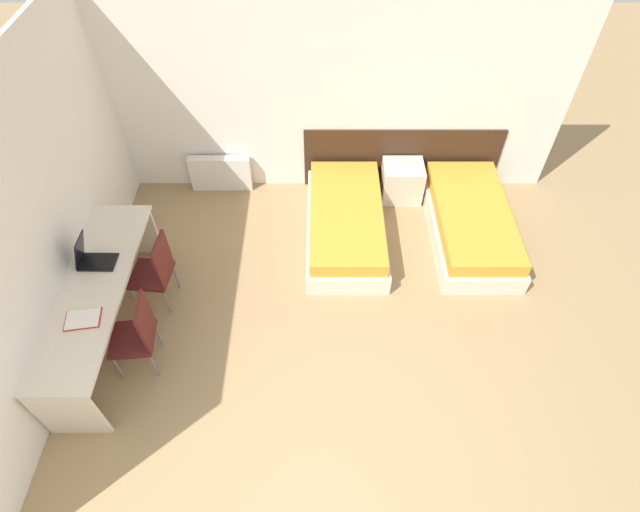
# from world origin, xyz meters

# --- Properties ---
(ground_plane) EXTENTS (20.00, 20.00, 0.00)m
(ground_plane) POSITION_xyz_m (0.00, 0.00, 0.00)
(ground_plane) COLOR #9E7F56
(wall_back) EXTENTS (5.94, 0.05, 2.70)m
(wall_back) POSITION_xyz_m (0.00, 4.06, 1.35)
(wall_back) COLOR white
(wall_back) RESTS_ON ground_plane
(wall_left) EXTENTS (0.05, 5.03, 2.70)m
(wall_left) POSITION_xyz_m (-2.49, 2.02, 1.35)
(wall_left) COLOR white
(wall_left) RESTS_ON ground_plane
(headboard_panel) EXTENTS (2.54, 0.03, 0.86)m
(headboard_panel) POSITION_xyz_m (1.06, 4.02, 0.43)
(headboard_panel) COLOR #382316
(headboard_panel) RESTS_ON ground_plane
(bed_near_window) EXTENTS (0.93, 1.86, 0.43)m
(bed_near_window) POSITION_xyz_m (0.31, 3.05, 0.21)
(bed_near_window) COLOR beige
(bed_near_window) RESTS_ON ground_plane
(bed_near_door) EXTENTS (0.93, 1.86, 0.43)m
(bed_near_door) POSITION_xyz_m (1.82, 3.05, 0.21)
(bed_near_door) COLOR beige
(bed_near_door) RESTS_ON ground_plane
(nightstand) EXTENTS (0.51, 0.42, 0.50)m
(nightstand) POSITION_xyz_m (1.06, 3.77, 0.25)
(nightstand) COLOR beige
(nightstand) RESTS_ON ground_plane
(radiator) EXTENTS (0.80, 0.12, 0.50)m
(radiator) POSITION_xyz_m (-1.31, 3.94, 0.25)
(radiator) COLOR silver
(radiator) RESTS_ON ground_plane
(desk) EXTENTS (0.62, 2.25, 0.73)m
(desk) POSITION_xyz_m (-2.16, 1.68, 0.58)
(desk) COLOR beige
(desk) RESTS_ON ground_plane
(chair_near_laptop) EXTENTS (0.43, 0.43, 0.93)m
(chair_near_laptop) POSITION_xyz_m (-1.70, 2.06, 0.50)
(chair_near_laptop) COLOR #511919
(chair_near_laptop) RESTS_ON ground_plane
(chair_near_notebook) EXTENTS (0.44, 0.44, 0.93)m
(chair_near_notebook) POSITION_xyz_m (-1.70, 1.30, 0.50)
(chair_near_notebook) COLOR #511919
(chair_near_notebook) RESTS_ON ground_plane
(laptop) EXTENTS (0.36, 0.24, 0.35)m
(laptop) POSITION_xyz_m (-2.23, 1.97, 0.80)
(laptop) COLOR black
(laptop) RESTS_ON desk
(open_notebook) EXTENTS (0.34, 0.26, 0.02)m
(open_notebook) POSITION_xyz_m (-2.13, 1.30, 0.74)
(open_notebook) COLOR #B21E1E
(open_notebook) RESTS_ON desk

